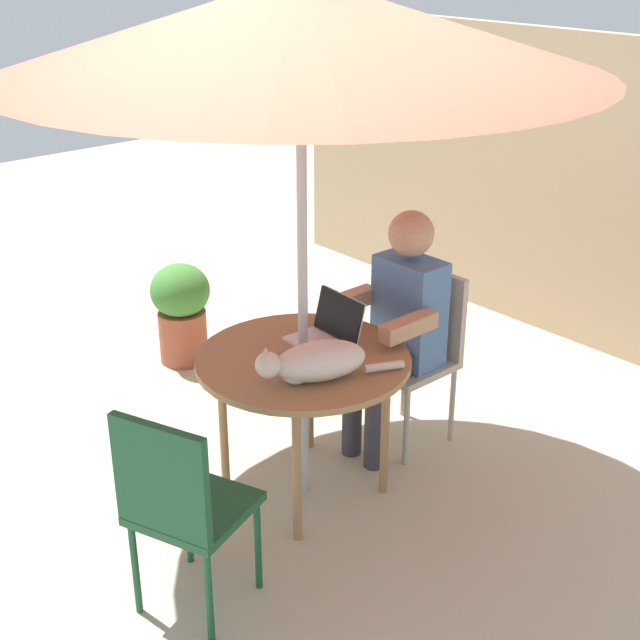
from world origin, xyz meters
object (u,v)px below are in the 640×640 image
object	(u,v)px
patio_umbrella	(300,25)
person_seated	(399,320)
cat	(315,362)
chair_empty	(179,500)
chair_occupied	(419,342)
laptop	(330,329)
patio_table	(303,369)
potted_plant_near_fence	(181,309)

from	to	relation	value
patio_umbrella	person_seated	xyz separation A→B (m)	(0.00, 0.61, -1.41)
cat	chair_empty	bearing A→B (deg)	-80.31
chair_occupied	laptop	world-z (taller)	laptop
chair_empty	patio_table	bearing A→B (deg)	110.48
person_seated	chair_empty	bearing A→B (deg)	-77.58
chair_occupied	chair_empty	xyz separation A→B (m)	(0.33, -1.65, 0.00)
patio_table	cat	world-z (taller)	cat
patio_umbrella	chair_empty	distance (m)	1.84
person_seated	cat	distance (m)	0.75
patio_table	patio_umbrella	bearing A→B (deg)	0.00
chair_occupied	chair_empty	size ratio (longest dim) A/B	1.00
patio_table	potted_plant_near_fence	xyz separation A→B (m)	(-1.52, 0.33, -0.30)
chair_occupied	laptop	size ratio (longest dim) A/B	2.85
patio_umbrella	chair_empty	bearing A→B (deg)	-69.52
person_seated	potted_plant_near_fence	distance (m)	1.59
person_seated	cat	bearing A→B (deg)	-74.67
patio_table	laptop	distance (m)	0.24
patio_umbrella	person_seated	distance (m)	1.54
patio_umbrella	cat	bearing A→B (deg)	-27.87
chair_empty	cat	xyz separation A→B (m)	(-0.13, 0.78, 0.26)
patio_umbrella	laptop	world-z (taller)	patio_umbrella
patio_umbrella	cat	xyz separation A→B (m)	(0.20, -0.10, -1.32)
patio_umbrella	potted_plant_near_fence	xyz separation A→B (m)	(-1.52, 0.33, -1.77)
person_seated	potted_plant_near_fence	world-z (taller)	person_seated
patio_table	person_seated	xyz separation A→B (m)	(0.00, 0.61, 0.06)
patio_table	chair_occupied	xyz separation A→B (m)	(0.00, 0.77, -0.11)
laptop	potted_plant_near_fence	size ratio (longest dim) A/B	0.50
laptop	chair_occupied	bearing A→B (deg)	86.11
patio_umbrella	cat	size ratio (longest dim) A/B	3.99
cat	potted_plant_near_fence	distance (m)	1.83
laptop	potted_plant_near_fence	xyz separation A→B (m)	(-1.49, 0.14, -0.42)
patio_table	chair_occupied	bearing A→B (deg)	90.00
patio_table	chair_occupied	size ratio (longest dim) A/B	1.08
laptop	cat	bearing A→B (deg)	-51.91
person_seated	cat	world-z (taller)	person_seated
person_seated	patio_table	bearing A→B (deg)	-90.00
person_seated	potted_plant_near_fence	xyz separation A→B (m)	(-1.52, -0.28, -0.36)
chair_empty	person_seated	xyz separation A→B (m)	(-0.33, 1.49, 0.17)
patio_umbrella	cat	world-z (taller)	patio_umbrella
patio_table	cat	xyz separation A→B (m)	(0.20, -0.10, 0.14)
patio_umbrella	laptop	size ratio (longest dim) A/B	7.69
patio_umbrella	patio_table	bearing A→B (deg)	0.00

